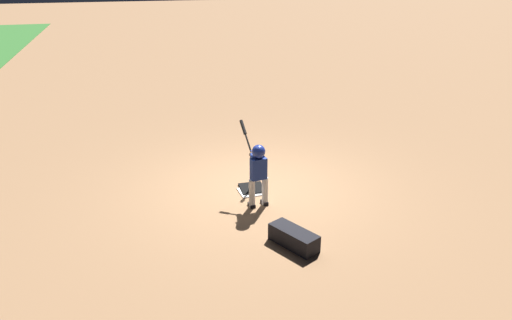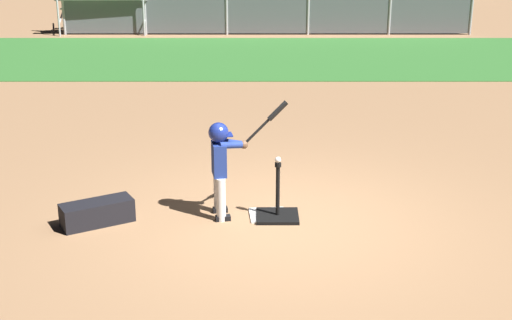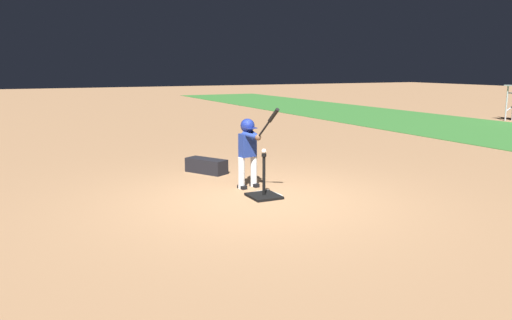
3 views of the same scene
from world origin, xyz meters
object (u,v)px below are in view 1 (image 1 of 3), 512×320
object	(u,v)px
equipment_bag	(294,238)
batting_tee	(252,186)
baseball	(252,154)
batter_child	(258,167)

from	to	relation	value
equipment_bag	batting_tee	bearing A→B (deg)	-24.49
baseball	equipment_bag	world-z (taller)	baseball
batter_child	baseball	distance (m)	0.67
baseball	equipment_bag	bearing A→B (deg)	-175.34
batting_tee	equipment_bag	distance (m)	2.15
equipment_bag	baseball	bearing A→B (deg)	-24.49
batter_child	baseball	bearing A→B (deg)	-4.24
batting_tee	equipment_bag	bearing A→B (deg)	-175.34
baseball	batting_tee	bearing A→B (deg)	0.00
batting_tee	baseball	xyz separation A→B (m)	(-0.00, 0.00, 0.66)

